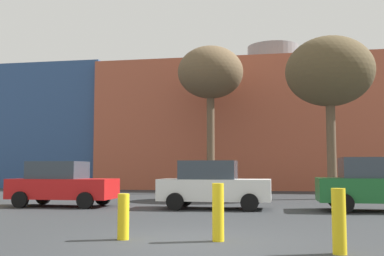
# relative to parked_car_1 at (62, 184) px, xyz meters

# --- Properties ---
(ground_plane) EXTENTS (200.00, 200.00, 0.00)m
(ground_plane) POSITION_rel_parked_car_1_xyz_m (6.42, -7.53, -0.86)
(ground_plane) COLOR #2D3033
(building_backdrop) EXTENTS (40.88, 11.89, 11.03)m
(building_backdrop) POSITION_rel_parked_car_1_xyz_m (8.09, 19.71, 3.75)
(building_backdrop) COLOR #B2563D
(building_backdrop) RESTS_ON ground_plane
(parked_car_1) EXTENTS (3.99, 1.96, 1.73)m
(parked_car_1) POSITION_rel_parked_car_1_xyz_m (0.00, 0.00, 0.00)
(parked_car_1) COLOR red
(parked_car_1) RESTS_ON ground_plane
(parked_car_2) EXTENTS (4.02, 1.98, 1.74)m
(parked_car_2) POSITION_rel_parked_car_1_xyz_m (5.91, 0.00, 0.01)
(parked_car_2) COLOR white
(parked_car_2) RESTS_ON ground_plane
(parked_car_3) EXTENTS (4.25, 2.08, 1.84)m
(parked_car_3) POSITION_rel_parked_car_1_xyz_m (11.64, 0.00, 0.05)
(parked_car_3) COLOR #1E662D
(parked_car_3) RESTS_ON ground_plane
(bare_tree_0) EXTENTS (3.94, 3.94, 8.80)m
(bare_tree_0) POSITION_rel_parked_car_1_xyz_m (4.38, 10.43, 6.26)
(bare_tree_0) COLOR brown
(bare_tree_0) RESTS_ON ground_plane
(bare_tree_1) EXTENTS (4.26, 4.26, 7.89)m
(bare_tree_1) POSITION_rel_parked_car_1_xyz_m (10.82, 6.29, 5.27)
(bare_tree_1) COLOR brown
(bare_tree_1) RESTS_ON ground_plane
(bollard_yellow_0) EXTENTS (0.24, 0.24, 1.12)m
(bollard_yellow_0) POSITION_rel_parked_car_1_xyz_m (9.22, -8.49, -0.30)
(bollard_yellow_0) COLOR yellow
(bollard_yellow_0) RESTS_ON ground_plane
(bollard_yellow_1) EXTENTS (0.24, 0.24, 0.94)m
(bollard_yellow_1) POSITION_rel_parked_car_1_xyz_m (5.05, -7.58, -0.39)
(bollard_yellow_1) COLOR yellow
(bollard_yellow_1) RESTS_ON ground_plane
(bollard_yellow_2) EXTENTS (0.24, 0.24, 1.16)m
(bollard_yellow_2) POSITION_rel_parked_car_1_xyz_m (7.00, -7.44, -0.28)
(bollard_yellow_2) COLOR yellow
(bollard_yellow_2) RESTS_ON ground_plane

